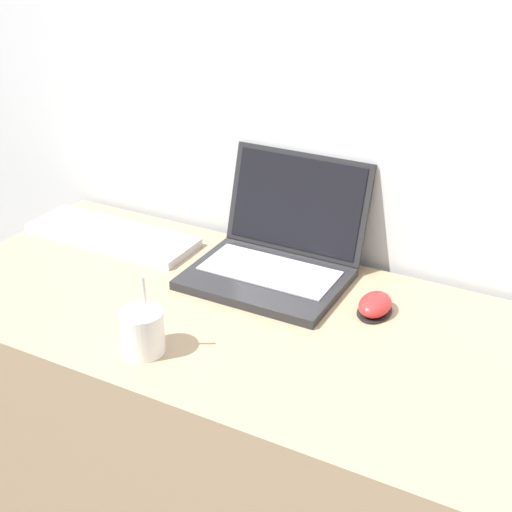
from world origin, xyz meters
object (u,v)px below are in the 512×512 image
computer_mouse (375,305)px  external_keyboard (112,235)px  laptop (277,251)px  drink_cup (142,331)px

computer_mouse → external_keyboard: computer_mouse is taller
laptop → computer_mouse: 0.26m
drink_cup → computer_mouse: 0.47m
external_keyboard → computer_mouse: bearing=-1.9°
drink_cup → external_keyboard: size_ratio=0.39×
drink_cup → laptop: bearing=78.3°
laptop → drink_cup: (-0.08, -0.39, -0.01)m
laptop → computer_mouse: (0.25, -0.06, -0.04)m
computer_mouse → external_keyboard: size_ratio=0.22×
drink_cup → computer_mouse: (0.33, 0.33, -0.03)m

